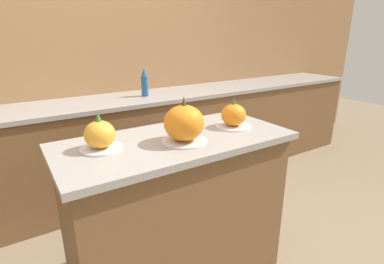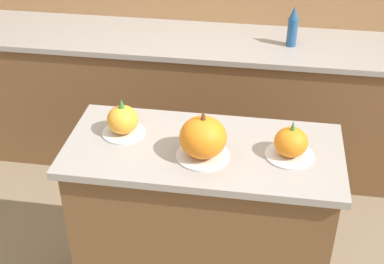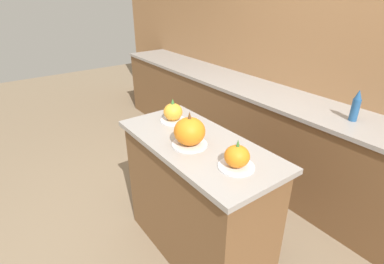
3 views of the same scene
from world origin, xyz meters
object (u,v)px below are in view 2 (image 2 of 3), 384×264
(pumpkin_cake_right, at_px, (291,144))
(bottle_tall, at_px, (293,27))
(pumpkin_cake_left, at_px, (123,121))
(pumpkin_cake_center, at_px, (203,138))

(pumpkin_cake_right, xyz_separation_m, bottle_tall, (0.01, 1.24, 0.02))
(pumpkin_cake_left, distance_m, bottle_tall, 1.40)
(pumpkin_cake_left, relative_size, pumpkin_cake_center, 0.84)
(pumpkin_cake_left, height_order, bottle_tall, bottle_tall)
(pumpkin_cake_left, height_order, pumpkin_cake_center, pumpkin_cake_center)
(pumpkin_cake_center, height_order, bottle_tall, pumpkin_cake_center)
(pumpkin_cake_left, relative_size, pumpkin_cake_right, 0.93)
(pumpkin_cake_left, distance_m, pumpkin_cake_right, 0.74)
(pumpkin_cake_center, height_order, pumpkin_cake_right, pumpkin_cake_center)
(pumpkin_cake_right, bearing_deg, pumpkin_cake_left, 175.25)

